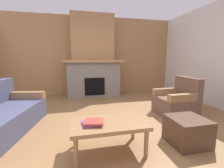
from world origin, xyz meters
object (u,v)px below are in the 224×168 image
(ottoman, at_px, (187,131))
(armchair, at_px, (177,102))
(fireplace, at_px, (93,62))
(coffee_table, at_px, (109,125))

(ottoman, bearing_deg, armchair, 61.02)
(fireplace, distance_m, coffee_table, 3.41)
(fireplace, distance_m, armchair, 2.93)
(coffee_table, height_order, ottoman, coffee_table)
(fireplace, relative_size, coffee_table, 2.70)
(armchair, relative_size, coffee_table, 0.85)
(coffee_table, bearing_deg, ottoman, -3.34)
(armchair, distance_m, ottoman, 1.29)
(fireplace, bearing_deg, coffee_table, -92.50)
(coffee_table, bearing_deg, fireplace, 87.50)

